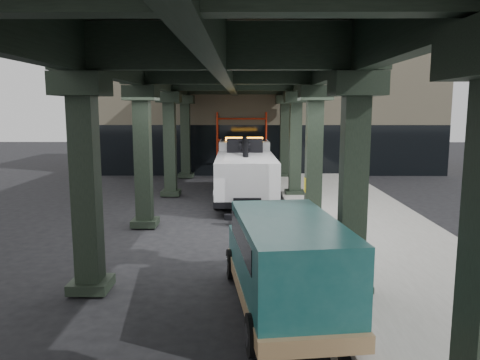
{
  "coord_description": "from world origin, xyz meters",
  "views": [
    {
      "loc": [
        0.16,
        -14.33,
        4.23
      ],
      "look_at": [
        0.01,
        2.14,
        1.7
      ],
      "focal_mm": 35.0,
      "sensor_mm": 36.0,
      "label": 1
    }
  ],
  "objects": [
    {
      "name": "tow_truck",
      "position": [
        0.19,
        7.48,
        1.43
      ],
      "size": [
        2.84,
        9.0,
        2.93
      ],
      "rotation": [
        0.0,
        0.0,
        0.02
      ],
      "color": "black",
      "rests_on": "ground"
    },
    {
      "name": "viaduct",
      "position": [
        -0.4,
        2.0,
        5.46
      ],
      "size": [
        7.4,
        32.0,
        6.4
      ],
      "color": "black",
      "rests_on": "ground"
    },
    {
      "name": "scaffolding",
      "position": [
        0.0,
        14.64,
        2.11
      ],
      "size": [
        3.08,
        0.88,
        4.0
      ],
      "color": "red",
      "rests_on": "ground"
    },
    {
      "name": "towed_van",
      "position": [
        1.01,
        -5.06,
        1.11
      ],
      "size": [
        2.58,
        5.29,
        2.06
      ],
      "rotation": [
        0.0,
        0.0,
        0.13
      ],
      "color": "#134645",
      "rests_on": "ground"
    },
    {
      "name": "ground",
      "position": [
        0.0,
        0.0,
        0.0
      ],
      "size": [
        90.0,
        90.0,
        0.0
      ],
      "primitive_type": "plane",
      "color": "black",
      "rests_on": "ground"
    },
    {
      "name": "building",
      "position": [
        2.0,
        20.0,
        4.0
      ],
      "size": [
        22.0,
        10.0,
        8.0
      ],
      "primitive_type": "cube",
      "color": "#C6B793",
      "rests_on": "ground"
    },
    {
      "name": "lane_stripe",
      "position": [
        1.7,
        2.0,
        0.01
      ],
      "size": [
        0.12,
        38.0,
        0.01
      ],
      "primitive_type": "cube",
      "color": "silver",
      "rests_on": "ground"
    },
    {
      "name": "sidewalk",
      "position": [
        4.5,
        2.0,
        0.07
      ],
      "size": [
        5.0,
        40.0,
        0.15
      ],
      "primitive_type": "cube",
      "color": "gray",
      "rests_on": "ground"
    }
  ]
}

